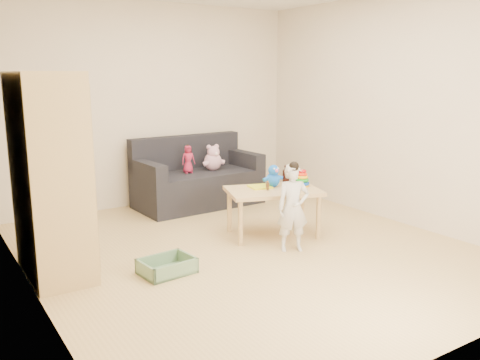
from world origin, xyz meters
TOP-DOWN VIEW (x-y plane):
  - room at (0.00, 0.00)m, footprint 4.50×4.50m
  - wardrobe at (-1.75, 0.41)m, footprint 0.48×0.96m
  - sofa at (0.39, 1.79)m, footprint 1.64×0.88m
  - play_table at (0.46, 0.24)m, footprint 1.11×0.88m
  - storage_bin at (-0.95, -0.12)m, footprint 0.48×0.38m
  - toddler at (0.34, -0.25)m, footprint 0.37×0.32m
  - pink_bear at (0.61, 1.78)m, footprint 0.30×0.27m
  - doll at (0.24, 1.77)m, footprint 0.19×0.14m
  - ring_stacker at (0.80, 0.18)m, footprint 0.16×0.16m
  - brown_bottle at (0.71, 0.34)m, footprint 0.07×0.07m
  - blue_plush at (0.53, 0.34)m, footprint 0.21×0.17m
  - wooden_figure at (0.38, 0.23)m, footprint 0.04×0.04m
  - yellow_book at (0.39, 0.38)m, footprint 0.25×0.25m

SIDE VIEW (x-z plane):
  - storage_bin at x=-0.95m, z-range 0.00..0.13m
  - sofa at x=0.39m, z-range 0.00..0.45m
  - play_table at x=0.46m, z-range 0.00..0.51m
  - toddler at x=0.34m, z-range 0.00..0.84m
  - yellow_book at x=0.39m, z-range 0.51..0.52m
  - wooden_figure at x=0.38m, z-range 0.51..0.61m
  - ring_stacker at x=0.80m, z-range 0.49..0.67m
  - pink_bear at x=0.61m, z-range 0.45..0.74m
  - brown_bottle at x=0.71m, z-range 0.49..0.71m
  - doll at x=0.24m, z-range 0.45..0.80m
  - blue_plush at x=0.53m, z-range 0.51..0.75m
  - wardrobe at x=-1.75m, z-range 0.00..1.72m
  - room at x=0.00m, z-range -0.95..3.55m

